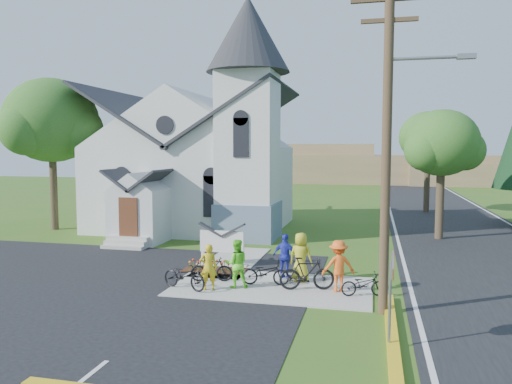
% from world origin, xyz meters
% --- Properties ---
extents(ground, '(120.00, 120.00, 0.00)m').
position_xyz_m(ground, '(0.00, 0.00, 0.00)').
color(ground, '#39601B').
rests_on(ground, ground).
extents(parking_lot, '(20.00, 16.00, 0.02)m').
position_xyz_m(parking_lot, '(-7.00, -2.00, 0.01)').
color(parking_lot, black).
rests_on(parking_lot, ground).
extents(road, '(8.00, 90.00, 0.02)m').
position_xyz_m(road, '(10.00, 15.00, 0.01)').
color(road, black).
rests_on(road, ground).
extents(sidewalk, '(7.00, 4.00, 0.05)m').
position_xyz_m(sidewalk, '(1.50, 0.50, 0.03)').
color(sidewalk, '#9F9890').
rests_on(sidewalk, ground).
extents(church, '(12.35, 12.00, 13.00)m').
position_xyz_m(church, '(-5.48, 12.48, 5.25)').
color(church, silver).
rests_on(church, ground).
extents(church_sign, '(2.20, 0.40, 1.70)m').
position_xyz_m(church_sign, '(-1.20, 3.20, 1.03)').
color(church_sign, '#9F9890').
rests_on(church_sign, ground).
extents(flower_bed, '(2.60, 1.10, 0.07)m').
position_xyz_m(flower_bed, '(-1.20, 2.30, 0.04)').
color(flower_bed, '#3C1D10').
rests_on(flower_bed, ground).
extents(utility_pole, '(3.45, 0.28, 10.00)m').
position_xyz_m(utility_pole, '(5.36, -1.50, 5.40)').
color(utility_pole, '#463223').
rests_on(utility_pole, ground).
extents(stop_sign, '(0.11, 0.76, 2.48)m').
position_xyz_m(stop_sign, '(5.43, -4.20, 1.78)').
color(stop_sign, gray).
rests_on(stop_sign, ground).
extents(tree_lot_corner, '(5.60, 5.60, 9.15)m').
position_xyz_m(tree_lot_corner, '(-14.00, 10.00, 6.60)').
color(tree_lot_corner, '#35281D').
rests_on(tree_lot_corner, ground).
extents(tree_road_near, '(4.00, 4.00, 7.05)m').
position_xyz_m(tree_road_near, '(8.50, 12.00, 5.21)').
color(tree_road_near, '#35281D').
rests_on(tree_road_near, ground).
extents(tree_road_mid, '(4.40, 4.40, 7.80)m').
position_xyz_m(tree_road_mid, '(9.00, 24.00, 5.78)').
color(tree_road_mid, '#35281D').
rests_on(tree_road_mid, ground).
extents(distant_hills, '(61.00, 10.00, 5.60)m').
position_xyz_m(distant_hills, '(3.36, 56.33, 2.17)').
color(distant_hills, brown).
rests_on(distant_hills, ground).
extents(cyclist_0, '(0.69, 0.58, 1.61)m').
position_xyz_m(cyclist_0, '(-0.56, -0.47, 0.86)').
color(cyclist_0, gold).
rests_on(cyclist_0, sidewalk).
extents(bike_0, '(1.94, 1.22, 0.96)m').
position_xyz_m(bike_0, '(-1.40, -0.59, 0.53)').
color(bike_0, black).
rests_on(bike_0, sidewalk).
extents(cyclist_1, '(1.01, 0.90, 1.72)m').
position_xyz_m(cyclist_1, '(0.30, 0.04, 0.91)').
color(cyclist_1, '#66E82B').
rests_on(cyclist_1, sidewalk).
extents(bike_1, '(1.61, 0.77, 0.93)m').
position_xyz_m(bike_1, '(-0.80, 0.58, 0.52)').
color(bike_1, black).
rests_on(bike_1, sidewalk).
extents(cyclist_2, '(1.06, 0.66, 1.69)m').
position_xyz_m(cyclist_2, '(1.76, 1.70, 0.89)').
color(cyclist_2, '#252EB9').
rests_on(cyclist_2, sidewalk).
extents(bike_2, '(1.78, 0.81, 0.90)m').
position_xyz_m(bike_2, '(1.23, 0.59, 0.50)').
color(bike_2, black).
rests_on(bike_2, sidewalk).
extents(cyclist_3, '(1.30, 1.00, 1.77)m').
position_xyz_m(cyclist_3, '(3.84, 0.38, 0.94)').
color(cyclist_3, orange).
rests_on(cyclist_3, sidewalk).
extents(bike_3, '(1.98, 0.99, 1.15)m').
position_xyz_m(bike_3, '(2.77, 0.30, 0.62)').
color(bike_3, black).
rests_on(bike_3, sidewalk).
extents(cyclist_4, '(0.99, 0.75, 1.81)m').
position_xyz_m(cyclist_4, '(2.39, 1.42, 0.96)').
color(cyclist_4, gold).
rests_on(cyclist_4, sidewalk).
extents(bike_4, '(1.60, 0.91, 0.80)m').
position_xyz_m(bike_4, '(4.70, 0.01, 0.45)').
color(bike_4, black).
rests_on(bike_4, sidewalk).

